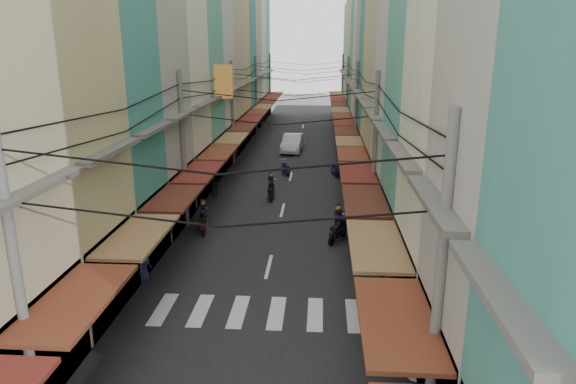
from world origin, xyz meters
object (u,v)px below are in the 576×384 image
at_px(white_car, 292,152).
at_px(bicycle, 415,231).
at_px(market_umbrella, 459,249).
at_px(traffic_sign, 388,250).

relative_size(white_car, bicycle, 3.11).
height_order(market_umbrella, traffic_sign, traffic_sign).
height_order(bicycle, traffic_sign, traffic_sign).
xyz_separation_m(bicycle, traffic_sign, (-2.42, -7.51, 1.99)).
distance_m(bicycle, traffic_sign, 8.13).
bearing_deg(market_umbrella, bicycle, 90.02).
height_order(white_car, bicycle, white_car).
relative_size(bicycle, market_umbrella, 0.66).
height_order(bicycle, market_umbrella, market_umbrella).
relative_size(bicycle, traffic_sign, 0.65).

